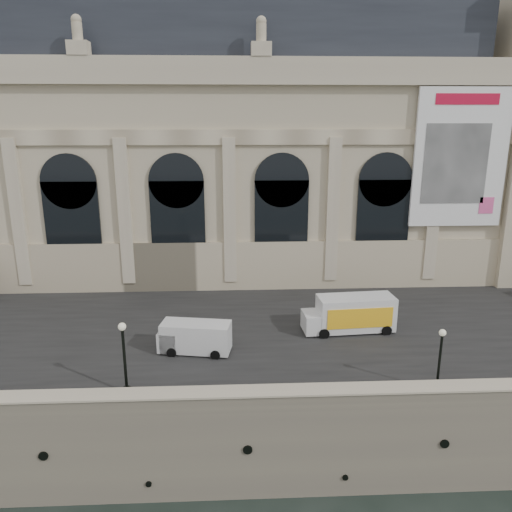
{
  "coord_description": "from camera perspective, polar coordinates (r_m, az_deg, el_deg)",
  "views": [
    {
      "loc": [
        1.29,
        -25.62,
        22.74
      ],
      "look_at": [
        3.54,
        22.0,
        9.49
      ],
      "focal_mm": 35.0,
      "sensor_mm": 36.0,
      "label": 1
    }
  ],
  "objects": [
    {
      "name": "parapet",
      "position": [
        30.81,
        -4.89,
        -16.09
      ],
      "size": [
        160.0,
        1.4,
        1.21
      ],
      "color": "#776F5C",
      "rests_on": "quay"
    },
    {
      "name": "box_truck",
      "position": [
        41.12,
        10.74,
        -6.54
      ],
      "size": [
        7.47,
        3.07,
        2.95
      ],
      "color": "silver",
      "rests_on": "quay"
    },
    {
      "name": "quay",
      "position": [
        63.77,
        -3.74,
        -2.54
      ],
      "size": [
        160.0,
        70.0,
        6.0
      ],
      "primitive_type": "cube",
      "color": "#776F5C",
      "rests_on": "ground"
    },
    {
      "name": "museum",
      "position": [
        57.03,
        -10.26,
        12.26
      ],
      "size": [
        69.0,
        18.7,
        29.1
      ],
      "color": "beige",
      "rests_on": "quay"
    },
    {
      "name": "lamp_right",
      "position": [
        33.75,
        20.24,
        -11.19
      ],
      "size": [
        0.43,
        0.43,
        4.24
      ],
      "color": "black",
      "rests_on": "quay"
    },
    {
      "name": "van_c",
      "position": [
        37.38,
        -7.36,
        -9.19
      ],
      "size": [
        5.47,
        2.81,
        2.32
      ],
      "color": "silver",
      "rests_on": "quay"
    },
    {
      "name": "street",
      "position": [
        43.02,
        -4.25,
        -7.37
      ],
      "size": [
        160.0,
        24.0,
        0.06
      ],
      "primitive_type": "cube",
      "color": "#2D2D2D",
      "rests_on": "quay"
    },
    {
      "name": "ground",
      "position": [
        34.28,
        -4.65,
        -26.09
      ],
      "size": [
        260.0,
        260.0,
        0.0
      ],
      "primitive_type": "plane",
      "color": "black",
      "rests_on": "ground"
    },
    {
      "name": "lamp_left",
      "position": [
        32.39,
        -14.79,
        -11.33
      ],
      "size": [
        0.49,
        0.49,
        4.8
      ],
      "color": "black",
      "rests_on": "quay"
    }
  ]
}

